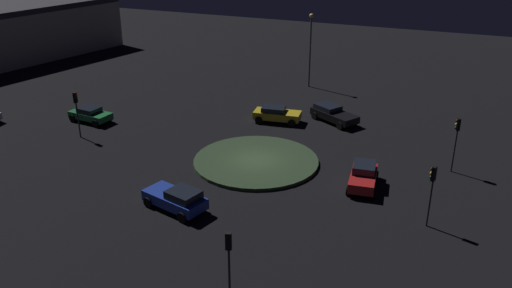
{
  "coord_description": "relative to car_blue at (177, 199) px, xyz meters",
  "views": [
    {
      "loc": [
        -14.37,
        33.68,
        17.25
      ],
      "look_at": [
        0.0,
        0.0,
        1.54
      ],
      "focal_mm": 37.14,
      "sensor_mm": 36.0,
      "label": 1
    }
  ],
  "objects": [
    {
      "name": "car_blue",
      "position": [
        0.0,
        0.0,
        0.0
      ],
      "size": [
        4.57,
        2.91,
        1.57
      ],
      "rotation": [
        0.0,
        0.0,
        -0.25
      ],
      "color": "#1E38A5",
      "rests_on": "ground_plane"
    },
    {
      "name": "traffic_light_west_near",
      "position": [
        -15.67,
        -12.75,
        2.15
      ],
      "size": [
        0.39,
        0.35,
        4.17
      ],
      "rotation": [
        0.0,
        0.0,
        0.3
      ],
      "color": "#2D2D2D",
      "rests_on": "ground_plane"
    },
    {
      "name": "traffic_light_north",
      "position": [
        -6.87,
        6.5,
        1.94
      ],
      "size": [
        0.35,
        0.39,
        3.85
      ],
      "rotation": [
        0.0,
        0.0,
        -1.25
      ],
      "color": "#2D2D2D",
      "rests_on": "ground_plane"
    },
    {
      "name": "streetlamp_south",
      "position": [
        0.55,
        -29.04,
        4.23
      ],
      "size": [
        0.49,
        0.49,
        7.97
      ],
      "color": "#4C4C51",
      "rests_on": "ground_plane"
    },
    {
      "name": "car_yellow",
      "position": [
        -0.15,
        -17.29,
        -0.04
      ],
      "size": [
        4.41,
        2.46,
        1.45
      ],
      "rotation": [
        0.0,
        0.0,
        3.28
      ],
      "color": "gold",
      "rests_on": "ground_plane"
    },
    {
      "name": "traffic_light_east",
      "position": [
        13.9,
        -7.33,
        2.03
      ],
      "size": [
        0.37,
        0.32,
        3.98
      ],
      "rotation": [
        0.0,
        0.0,
        -3.07
      ],
      "color": "#2D2D2D",
      "rests_on": "ground_plane"
    },
    {
      "name": "car_black",
      "position": [
        -4.84,
        -19.45,
        -0.05
      ],
      "size": [
        4.88,
        3.91,
        1.42
      ],
      "rotation": [
        0.0,
        0.0,
        2.62
      ],
      "color": "black",
      "rests_on": "ground_plane"
    },
    {
      "name": "car_green",
      "position": [
        15.55,
        -10.69,
        -0.09
      ],
      "size": [
        4.09,
        2.29,
        1.36
      ],
      "rotation": [
        0.0,
        0.0,
        -0.1
      ],
      "color": "#1E7238",
      "rests_on": "ground_plane"
    },
    {
      "name": "traffic_light_west",
      "position": [
        -14.9,
        -4.29,
        2.02
      ],
      "size": [
        0.39,
        0.35,
        3.97
      ],
      "rotation": [
        0.0,
        0.0,
        -0.31
      ],
      "color": "#2D2D2D",
      "rests_on": "ground_plane"
    },
    {
      "name": "car_red",
      "position": [
        -10.21,
        -7.86,
        -0.0
      ],
      "size": [
        2.35,
        4.03,
        1.57
      ],
      "rotation": [
        0.0,
        0.0,
        1.7
      ],
      "color": "red",
      "rests_on": "ground_plane"
    },
    {
      "name": "ground_plane",
      "position": [
        -1.85,
        -8.52,
        -0.81
      ],
      "size": [
        116.4,
        116.4,
        0.0
      ],
      "primitive_type": "plane",
      "color": "black"
    },
    {
      "name": "store_building",
      "position": [
        41.78,
        -25.82,
        2.64
      ],
      "size": [
        19.17,
        30.67,
        6.91
      ],
      "rotation": [
        0.0,
        0.0,
        7.64
      ],
      "color": "#B7B299",
      "rests_on": "ground_plane"
    },
    {
      "name": "roundabout_island",
      "position": [
        -1.85,
        -8.52,
        -0.68
      ],
      "size": [
        9.53,
        9.53,
        0.26
      ],
      "primitive_type": "cylinder",
      "color": "#2D4228",
      "rests_on": "ground_plane"
    }
  ]
}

